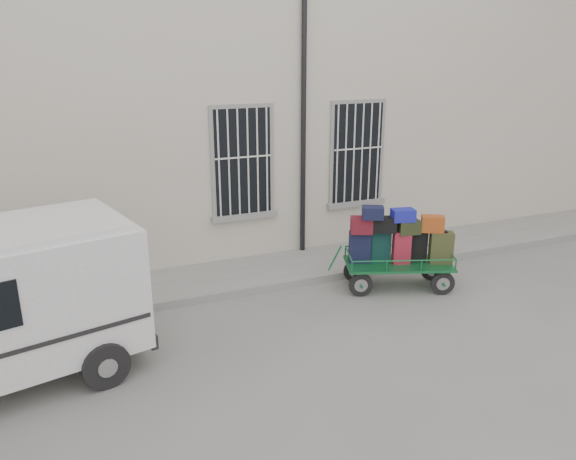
# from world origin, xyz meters

# --- Properties ---
(ground) EXTENTS (80.00, 80.00, 0.00)m
(ground) POSITION_xyz_m (0.00, 0.00, 0.00)
(ground) COLOR slate
(ground) RESTS_ON ground
(building) EXTENTS (24.00, 5.15, 6.00)m
(building) POSITION_xyz_m (0.00, 5.50, 3.00)
(building) COLOR beige
(building) RESTS_ON ground
(sidewalk) EXTENTS (24.00, 1.70, 0.15)m
(sidewalk) POSITION_xyz_m (0.00, 2.20, 0.07)
(sidewalk) COLOR gray
(sidewalk) RESTS_ON ground
(luggage_cart) EXTENTS (2.42, 1.56, 1.68)m
(luggage_cart) POSITION_xyz_m (1.92, 0.60, 0.88)
(luggage_cart) COLOR black
(luggage_cart) RESTS_ON ground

